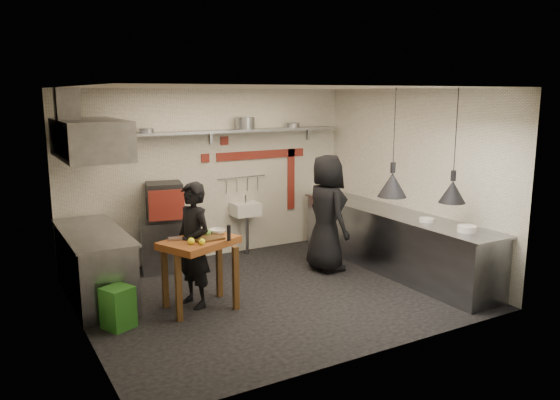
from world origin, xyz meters
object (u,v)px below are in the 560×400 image
chef_right (327,213)px  green_bin (118,308)px  chef_left (193,245)px  combi_oven (164,201)px  prep_table (200,274)px  oven_stand (165,244)px

chef_right → green_bin: bearing=103.5°
chef_left → green_bin: bearing=-93.7°
green_bin → chef_left: 1.20m
combi_oven → prep_table: size_ratio=0.63×
oven_stand → prep_table: size_ratio=0.87×
combi_oven → chef_left: size_ratio=0.36×
chef_left → chef_right: chef_right is taller
prep_table → oven_stand: bearing=62.6°
chef_left → chef_right: 2.36m
green_bin → prep_table: size_ratio=0.54×
combi_oven → green_bin: 2.37m
green_bin → prep_table: bearing=4.2°
combi_oven → chef_left: chef_left is taller
prep_table → chef_left: 0.38m
oven_stand → chef_right: chef_right is taller
combi_oven → green_bin: size_ratio=1.16×
oven_stand → chef_right: 2.58m
combi_oven → chef_left: 1.68m
green_bin → prep_table: (1.07, 0.08, 0.21)m
oven_stand → combi_oven: combi_oven is taller
prep_table → chef_right: (2.30, 0.50, 0.45)m
prep_table → chef_right: 2.40m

